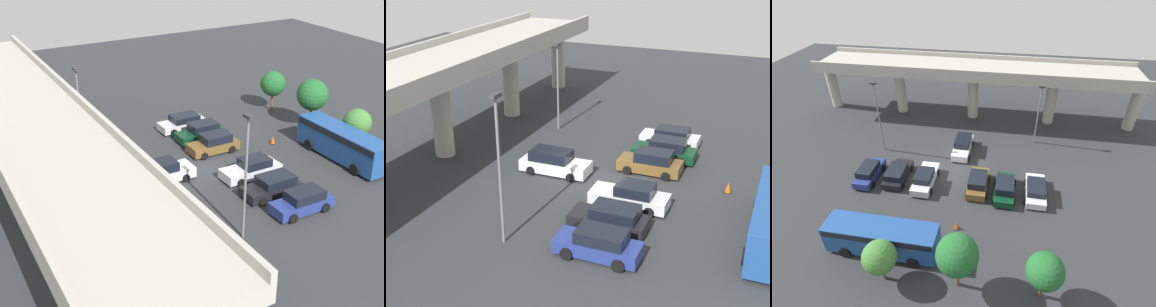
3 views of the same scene
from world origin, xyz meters
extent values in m
plane|color=#2D3033|center=(0.00, 0.00, 0.00)|extent=(88.93, 88.93, 0.00)
cube|color=#ADAAA0|center=(0.00, 12.97, 6.78)|extent=(41.50, 6.95, 0.90)
cube|color=#ADAAA0|center=(0.00, 9.65, 7.51)|extent=(41.50, 0.30, 0.55)
cylinder|color=#ADAAA0|center=(-10.37, 12.97, 3.17)|extent=(1.44, 1.44, 6.33)
cylinder|color=#ADAAA0|center=(0.00, 12.97, 3.17)|extent=(1.44, 1.44, 6.33)
cylinder|color=#ADAAA0|center=(10.37, 12.97, 3.17)|extent=(1.44, 1.44, 6.33)
cube|color=navy|center=(-8.50, -2.54, 0.57)|extent=(1.71, 4.54, 0.76)
cube|color=black|center=(-8.50, -2.74, 1.28)|extent=(1.57, 2.61, 0.66)
cylinder|color=black|center=(-9.38, -1.13, 0.35)|extent=(0.22, 0.69, 0.69)
cylinder|color=black|center=(-7.62, -1.13, 0.35)|extent=(0.22, 0.69, 0.69)
cylinder|color=black|center=(-9.38, -3.95, 0.35)|extent=(0.22, 0.69, 0.69)
cylinder|color=black|center=(-7.62, -3.95, 0.35)|extent=(0.22, 0.69, 0.69)
cube|color=black|center=(-5.58, -2.10, 0.50)|extent=(1.91, 4.47, 0.66)
cube|color=black|center=(-5.58, -2.49, 1.15)|extent=(1.76, 2.63, 0.64)
cylinder|color=black|center=(-6.56, -0.71, 0.31)|extent=(0.22, 0.63, 0.63)
cylinder|color=black|center=(-4.61, -0.71, 0.31)|extent=(0.22, 0.63, 0.63)
cylinder|color=black|center=(-6.56, -3.48, 0.31)|extent=(0.22, 0.63, 0.63)
cylinder|color=black|center=(-4.61, -3.48, 0.31)|extent=(0.22, 0.63, 0.63)
cube|color=silver|center=(-2.58, -2.39, 0.55)|extent=(1.83, 4.82, 0.73)
cube|color=black|center=(-2.58, -2.74, 1.23)|extent=(1.69, 2.26, 0.64)
cylinder|color=black|center=(-3.52, -0.90, 0.33)|extent=(0.22, 0.66, 0.66)
cylinder|color=black|center=(-1.64, -0.90, 0.33)|extent=(0.22, 0.66, 0.66)
cylinder|color=black|center=(-3.52, -3.89, 0.33)|extent=(0.22, 0.66, 0.66)
cylinder|color=black|center=(-1.64, -3.89, 0.33)|extent=(0.22, 0.66, 0.66)
cube|color=silver|center=(0.16, 3.83, 0.57)|extent=(1.85, 4.86, 0.80)
cube|color=black|center=(0.16, 4.18, 1.32)|extent=(1.70, 2.77, 0.71)
cylinder|color=black|center=(1.11, 2.32, 0.31)|extent=(0.22, 0.62, 0.62)
cylinder|color=black|center=(-0.78, 2.32, 0.31)|extent=(0.22, 0.62, 0.62)
cylinder|color=black|center=(1.11, 5.34, 0.31)|extent=(0.22, 0.62, 0.62)
cylinder|color=black|center=(-0.78, 5.34, 0.31)|extent=(0.22, 0.62, 0.62)
cube|color=brown|center=(2.78, -2.22, 0.55)|extent=(1.84, 4.39, 0.75)
cube|color=black|center=(2.78, -2.47, 1.28)|extent=(1.69, 2.49, 0.71)
cylinder|color=black|center=(1.84, -0.86, 0.31)|extent=(0.22, 0.63, 0.63)
cylinder|color=black|center=(3.72, -0.86, 0.31)|extent=(0.22, 0.63, 0.63)
cylinder|color=black|center=(1.84, -3.58, 0.31)|extent=(0.22, 0.63, 0.63)
cylinder|color=black|center=(3.72, -3.58, 0.31)|extent=(0.22, 0.63, 0.63)
cube|color=#0C381E|center=(5.44, -2.59, 0.54)|extent=(1.86, 4.57, 0.68)
cube|color=black|center=(5.44, -2.82, 1.26)|extent=(1.71, 2.49, 0.76)
cylinder|color=black|center=(4.49, -1.18, 0.35)|extent=(0.22, 0.71, 0.71)
cylinder|color=black|center=(6.39, -1.18, 0.35)|extent=(0.22, 0.71, 0.71)
cylinder|color=black|center=(4.49, -4.01, 0.35)|extent=(0.22, 0.71, 0.71)
cylinder|color=black|center=(6.39, -4.01, 0.35)|extent=(0.22, 0.71, 0.71)
cube|color=silver|center=(8.39, -2.30, 0.52)|extent=(1.86, 4.55, 0.67)
cube|color=black|center=(8.39, -2.50, 1.14)|extent=(1.71, 2.55, 0.58)
cylinder|color=black|center=(7.44, -0.89, 0.32)|extent=(0.22, 0.65, 0.65)
cylinder|color=black|center=(9.34, -0.89, 0.32)|extent=(0.22, 0.65, 0.65)
cylinder|color=black|center=(7.44, -3.71, 0.32)|extent=(0.22, 0.65, 0.65)
cylinder|color=black|center=(9.34, -3.71, 0.32)|extent=(0.22, 0.65, 0.65)
cube|color=#1E478C|center=(-3.57, -10.84, 1.45)|extent=(8.77, 2.24, 2.39)
cube|color=black|center=(-3.57, -10.84, 2.30)|extent=(8.60, 2.29, 0.53)
cylinder|color=black|center=(-0.85, -9.70, 0.47)|extent=(0.94, 0.29, 0.94)
cylinder|color=black|center=(-0.85, -11.98, 0.47)|extent=(0.94, 0.29, 0.94)
cylinder|color=black|center=(-6.29, -9.70, 0.47)|extent=(0.94, 0.29, 0.94)
cylinder|color=black|center=(-6.29, -11.98, 0.47)|extent=(0.94, 0.29, 0.94)
cylinder|color=slate|center=(8.47, 7.40, 3.58)|extent=(0.16, 0.16, 7.15)
cube|color=#333338|center=(8.47, 7.40, 7.25)|extent=(0.70, 0.35, 0.20)
cylinder|color=slate|center=(-9.09, 2.72, 4.10)|extent=(0.16, 0.16, 8.19)
cube|color=#333338|center=(-9.09, 2.72, 8.29)|extent=(0.70, 0.35, 0.20)
cylinder|color=brown|center=(-2.64, -13.24, 0.72)|extent=(0.24, 0.24, 1.43)
sphere|color=#3D7533|center=(-2.64, -13.24, 2.46)|extent=(2.41, 2.41, 2.41)
cylinder|color=brown|center=(2.74, -12.83, 1.07)|extent=(0.24, 0.24, 2.15)
sphere|color=#1E5B28|center=(2.74, -12.83, 3.39)|extent=(2.91, 2.91, 2.91)
cylinder|color=brown|center=(8.47, -12.69, 0.89)|extent=(0.24, 0.24, 1.77)
sphere|color=#1E5B28|center=(8.47, -12.69, 2.85)|extent=(2.53, 2.53, 2.53)
cube|color=black|center=(1.68, -7.76, 0.02)|extent=(0.44, 0.44, 0.04)
cone|color=#EA590F|center=(1.68, -7.76, 0.35)|extent=(0.40, 0.40, 0.70)
camera|label=1|loc=(-32.51, 19.55, 19.58)|focal=50.00mm
camera|label=2|loc=(-30.75, -10.63, 15.72)|focal=50.00mm
camera|label=3|loc=(5.27, -24.84, 20.02)|focal=28.00mm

